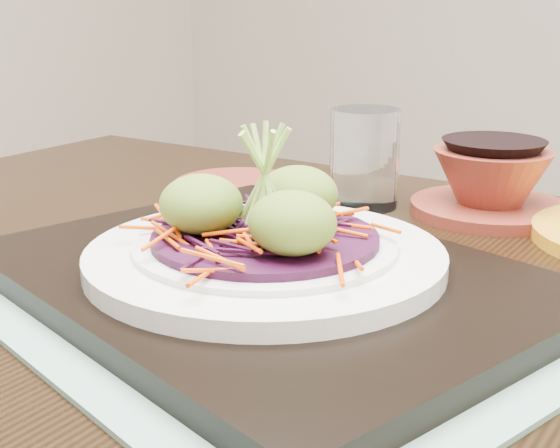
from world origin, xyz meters
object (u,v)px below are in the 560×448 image
Objects in this scene: serving_tray at (265,278)px; water_glass at (364,158)px; terracotta_side_plate at (238,185)px; terracotta_bowl_set at (491,186)px; dining_table at (284,390)px; white_plate at (265,255)px.

serving_tray is 0.29m from water_glass.
terracotta_bowl_set reaches higher than terracotta_side_plate.
white_plate is at bearing -82.59° from dining_table.
water_glass is 0.14m from terracotta_bowl_set.
serving_tray is 0.02m from white_plate.
terracotta_bowl_set reaches higher than white_plate.
white_plate is at bearing 82.36° from serving_tray.
terracotta_side_plate is at bearing 145.65° from serving_tray.
water_glass is 0.59× the size of terracotta_bowl_set.
terracotta_side_plate is 1.41× the size of water_glass.
white_plate is at bearing -47.27° from terracotta_side_plate.
serving_tray is at bearing -75.34° from water_glass.
dining_table is 0.34m from terracotta_side_plate.
white_plate reaches higher than dining_table.
dining_table is 0.30m from water_glass.
terracotta_side_plate is (-0.24, 0.26, -0.03)m from white_plate.
dining_table is 6.83× the size of terracotta_bowl_set.
water_glass reaches higher than terracotta_side_plate.
terracotta_bowl_set is (0.29, 0.08, 0.03)m from terracotta_side_plate.
terracotta_bowl_set is at bearing 80.66° from white_plate.
serving_tray is at bearing -47.27° from terracotta_side_plate.
water_glass is at bearing 102.60° from dining_table.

